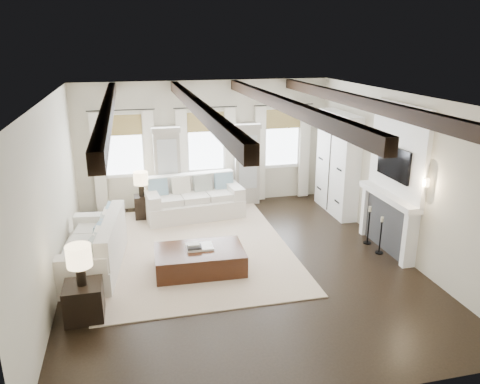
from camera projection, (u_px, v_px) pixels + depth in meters
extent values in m
plane|color=black|center=(239.00, 265.00, 9.06)|extent=(7.50, 7.50, 0.00)
cube|color=beige|center=(206.00, 144.00, 12.03)|extent=(6.50, 0.04, 3.20)
cube|color=beige|center=(318.00, 285.00, 5.09)|extent=(6.50, 0.04, 3.20)
cube|color=beige|center=(51.00, 199.00, 7.84)|extent=(0.04, 7.50, 3.20)
cube|color=beige|center=(398.00, 175.00, 9.28)|extent=(0.04, 7.50, 3.20)
cube|color=white|center=(239.00, 97.00, 8.07)|extent=(6.50, 7.50, 0.04)
cube|color=black|center=(108.00, 109.00, 7.62)|extent=(0.16, 7.40, 0.22)
cube|color=black|center=(196.00, 106.00, 7.94)|extent=(0.16, 7.40, 0.22)
cube|color=black|center=(280.00, 103.00, 8.27)|extent=(0.16, 7.40, 0.22)
cube|color=black|center=(355.00, 101.00, 8.59)|extent=(0.16, 7.40, 0.22)
cube|color=white|center=(124.00, 146.00, 11.53)|extent=(0.90, 0.03, 1.45)
cube|color=olive|center=(122.00, 125.00, 11.31)|extent=(0.94, 0.04, 0.50)
cube|color=white|center=(99.00, 163.00, 11.42)|extent=(0.28, 0.08, 2.50)
cube|color=white|center=(150.00, 161.00, 11.70)|extent=(0.28, 0.08, 2.50)
cylinder|color=black|center=(121.00, 110.00, 11.15)|extent=(1.60, 0.02, 0.02)
cube|color=white|center=(206.00, 142.00, 11.99)|extent=(0.90, 0.03, 1.45)
cube|color=olive|center=(206.00, 122.00, 11.77)|extent=(0.94, 0.04, 0.50)
cube|color=white|center=(183.00, 159.00, 11.87)|extent=(0.28, 0.08, 2.50)
cube|color=white|center=(230.00, 156.00, 12.15)|extent=(0.28, 0.08, 2.50)
cylinder|color=black|center=(206.00, 107.00, 11.61)|extent=(1.60, 0.02, 0.02)
cube|color=white|center=(282.00, 138.00, 12.44)|extent=(0.90, 0.03, 1.45)
cube|color=olive|center=(283.00, 119.00, 12.22)|extent=(0.94, 0.04, 0.50)
cube|color=white|center=(260.00, 154.00, 12.33)|extent=(0.28, 0.08, 2.50)
cube|color=white|center=(304.00, 152.00, 12.60)|extent=(0.28, 0.08, 2.50)
cylinder|color=black|center=(284.00, 105.00, 12.06)|extent=(1.60, 0.02, 0.02)
cube|color=#A7A093|center=(167.00, 171.00, 11.79)|extent=(0.64, 0.38, 2.00)
cube|color=#B2B7BA|center=(168.00, 167.00, 11.55)|extent=(0.48, 0.02, 1.40)
cube|color=#A7A093|center=(165.00, 129.00, 11.46)|extent=(0.70, 0.42, 0.12)
cube|color=#A7A093|center=(246.00, 166.00, 12.24)|extent=(0.64, 0.38, 2.00)
cube|color=#B2B7BA|center=(248.00, 162.00, 12.01)|extent=(0.48, 0.02, 1.40)
cube|color=#A7A093|center=(246.00, 126.00, 11.91)|extent=(0.70, 0.42, 0.12)
cube|color=#2B2B2E|center=(389.00, 224.00, 9.59)|extent=(0.18, 1.50, 1.10)
cube|color=black|center=(387.00, 231.00, 9.63)|extent=(0.10, 0.90, 0.70)
cube|color=white|center=(410.00, 240.00, 8.82)|extent=(0.26, 0.14, 1.10)
cube|color=white|center=(368.00, 211.00, 10.34)|extent=(0.26, 0.14, 1.10)
cube|color=white|center=(389.00, 196.00, 9.38)|extent=(0.32, 1.90, 0.12)
cube|color=white|center=(398.00, 150.00, 9.11)|extent=(0.10, 1.90, 1.80)
cube|color=black|center=(394.00, 163.00, 9.18)|extent=(0.07, 1.10, 0.64)
cylinder|color=#FFD899|center=(426.00, 183.00, 8.24)|extent=(0.10, 0.10, 0.14)
cube|color=silver|center=(337.00, 163.00, 11.52)|extent=(0.40, 1.70, 2.50)
cube|color=black|center=(329.00, 164.00, 11.47)|extent=(0.01, 0.02, 2.40)
cube|color=beige|center=(194.00, 248.00, 9.75)|extent=(3.87, 4.94, 0.02)
cube|color=silver|center=(194.00, 208.00, 11.45)|extent=(2.41, 1.27, 0.44)
cube|color=silver|center=(190.00, 184.00, 11.66)|extent=(2.22, 0.46, 0.55)
cube|color=silver|center=(152.00, 198.00, 11.02)|extent=(0.38, 1.02, 0.29)
cube|color=silver|center=(234.00, 190.00, 11.65)|extent=(0.38, 1.02, 0.29)
cube|color=silver|center=(168.00, 200.00, 11.11)|extent=(0.68, 0.72, 0.15)
cube|color=silver|center=(195.00, 197.00, 11.31)|extent=(0.68, 0.72, 0.15)
cube|color=silver|center=(220.00, 195.00, 11.51)|extent=(0.68, 0.72, 0.15)
cube|color=#6F94AA|center=(158.00, 188.00, 11.22)|extent=(0.48, 0.28, 0.48)
cube|color=silver|center=(181.00, 186.00, 11.39)|extent=(0.48, 0.28, 0.48)
cube|color=beige|center=(202.00, 184.00, 11.56)|extent=(0.48, 0.28, 0.48)
cube|color=#6F94AA|center=(224.00, 182.00, 11.74)|extent=(0.48, 0.28, 0.48)
cube|color=silver|center=(92.00, 258.00, 8.84)|extent=(1.31, 2.42, 0.44)
cube|color=silver|center=(111.00, 233.00, 8.73)|extent=(0.50, 2.21, 0.55)
cube|color=silver|center=(99.00, 220.00, 9.68)|extent=(1.02, 0.40, 0.29)
cube|color=silver|center=(78.00, 265.00, 7.77)|extent=(1.02, 0.40, 0.29)
cube|color=silver|center=(93.00, 231.00, 9.34)|extent=(0.73, 0.69, 0.15)
cube|color=silver|center=(87.00, 244.00, 8.74)|extent=(0.73, 0.69, 0.15)
cube|color=silver|center=(80.00, 259.00, 8.14)|extent=(0.73, 0.69, 0.15)
cube|color=#6F94AA|center=(108.00, 216.00, 9.48)|extent=(0.29, 0.49, 0.48)
cube|color=silver|center=(105.00, 222.00, 9.17)|extent=(0.29, 0.49, 0.48)
cube|color=beige|center=(102.00, 228.00, 8.85)|extent=(0.29, 0.49, 0.48)
cube|color=#6F94AA|center=(99.00, 235.00, 8.54)|extent=(0.29, 0.49, 0.48)
cube|color=silver|center=(96.00, 242.00, 8.23)|extent=(0.29, 0.49, 0.48)
cube|color=beige|center=(93.00, 250.00, 7.92)|extent=(0.29, 0.49, 0.48)
cube|color=black|center=(200.00, 260.00, 8.76)|extent=(1.68, 1.08, 0.43)
cube|color=white|center=(200.00, 247.00, 8.76)|extent=(0.51, 0.40, 0.04)
cube|color=#262628|center=(194.00, 247.00, 8.66)|extent=(0.27, 0.21, 0.04)
cube|color=beige|center=(193.00, 244.00, 8.69)|extent=(0.23, 0.18, 0.03)
cube|color=black|center=(84.00, 301.00, 7.24)|extent=(0.58, 0.58, 0.58)
cylinder|color=black|center=(81.00, 275.00, 7.10)|extent=(0.15, 0.15, 0.32)
cylinder|color=#F9D89E|center=(79.00, 256.00, 7.00)|extent=(0.38, 0.38, 0.34)
cube|color=black|center=(143.00, 207.00, 11.33)|extent=(0.38, 0.38, 0.58)
cylinder|color=black|center=(142.00, 190.00, 11.20)|extent=(0.13, 0.13, 0.29)
cylinder|color=#F9D89E|center=(141.00, 178.00, 11.10)|extent=(0.35, 0.35, 0.31)
cylinder|color=black|center=(379.00, 252.00, 9.55)|extent=(0.16, 0.16, 0.02)
cylinder|color=black|center=(380.00, 237.00, 9.44)|extent=(0.03, 0.03, 0.70)
cylinder|color=beige|center=(382.00, 219.00, 9.32)|extent=(0.06, 0.06, 0.10)
cylinder|color=black|center=(367.00, 243.00, 10.01)|extent=(0.17, 0.17, 0.02)
cylinder|color=black|center=(368.00, 227.00, 9.90)|extent=(0.03, 0.03, 0.74)
cylinder|color=beige|center=(370.00, 209.00, 9.77)|extent=(0.06, 0.06, 0.11)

